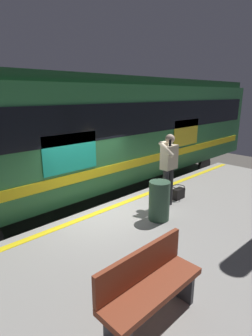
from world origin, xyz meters
name	(u,v)px	position (x,y,z in m)	size (l,w,h in m)	color
ground_plane	(101,238)	(0.00, 0.00, 0.00)	(24.08, 24.08, 0.00)	#4C4742
platform	(175,261)	(0.00, 2.27, 0.46)	(12.08, 4.53, 0.92)	gray
safety_line	(108,209)	(0.00, 0.30, 0.92)	(11.84, 0.16, 0.01)	yellow
track_rail_near	(73,219)	(0.00, -1.31, 0.08)	(15.70, 0.08, 0.16)	slate
track_rail_far	(48,204)	(0.00, -2.74, 0.08)	(15.70, 0.08, 0.16)	slate
train_carriage	(106,127)	(-1.93, -2.02, 2.49)	(13.67, 3.13, 3.90)	#2D723F
passenger	(169,164)	(-1.20, 1.13, 1.97)	(0.57, 0.55, 1.76)	#262628
handbag	(178,193)	(-1.74, 1.09, 1.07)	(0.35, 0.32, 0.34)	black
bench	(149,284)	(1.72, 3.08, 1.40)	(1.42, 0.44, 0.90)	brown
trash_bin	(159,201)	(-0.46, 1.48, 1.35)	(0.45, 0.45, 0.86)	#2D4C38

